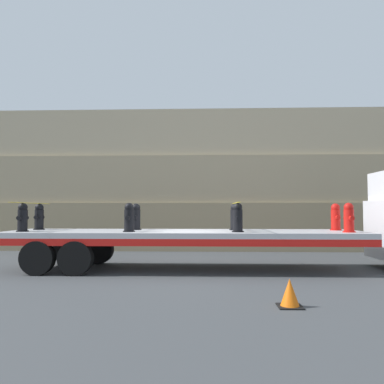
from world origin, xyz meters
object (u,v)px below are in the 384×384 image
(fire_hydrant_black_far_0, at_px, (39,217))
(fire_hydrant_red_far_3, at_px, (336,217))
(fire_hydrant_black_far_1, at_px, (136,217))
(fire_hydrant_black_near_2, at_px, (238,218))
(fire_hydrant_black_near_1, at_px, (129,218))
(fire_hydrant_red_near_3, at_px, (349,218))
(fire_hydrant_black_far_2, at_px, (235,217))
(fire_hydrant_black_near_0, at_px, (23,218))
(flatbed_trailer, at_px, (162,238))
(traffic_cone, at_px, (290,293))

(fire_hydrant_black_far_0, height_order, fire_hydrant_red_far_3, same)
(fire_hydrant_black_far_1, height_order, fire_hydrant_black_near_2, same)
(fire_hydrant_black_far_0, distance_m, fire_hydrant_black_near_1, 3.38)
(fire_hydrant_red_near_3, bearing_deg, fire_hydrant_black_near_2, 180.00)
(fire_hydrant_black_far_2, height_order, fire_hydrant_red_far_3, same)
(fire_hydrant_black_far_2, bearing_deg, fire_hydrant_black_near_2, -90.00)
(fire_hydrant_black_far_0, bearing_deg, fire_hydrant_black_near_0, -90.00)
(flatbed_trailer, xyz_separation_m, fire_hydrant_black_near_0, (-4.12, -0.55, 0.62))
(fire_hydrant_black_near_1, relative_size, fire_hydrant_black_far_2, 1.00)
(fire_hydrant_black_near_1, relative_size, fire_hydrant_black_near_2, 1.00)
(fire_hydrant_black_near_2, distance_m, traffic_cone, 4.09)
(fire_hydrant_black_far_0, relative_size, fire_hydrant_red_far_3, 1.00)
(flatbed_trailer, xyz_separation_m, fire_hydrant_black_near_1, (-0.92, -0.55, 0.62))
(fire_hydrant_black_far_0, height_order, fire_hydrant_black_far_2, same)
(fire_hydrant_black_far_0, relative_size, fire_hydrant_black_near_1, 1.00)
(fire_hydrant_red_far_3, bearing_deg, fire_hydrant_black_far_0, 180.00)
(fire_hydrant_black_near_0, xyz_separation_m, fire_hydrant_black_far_0, (0.00, 1.10, 0.00))
(fire_hydrant_black_near_0, relative_size, fire_hydrant_black_near_2, 1.00)
(fire_hydrant_black_far_2, distance_m, fire_hydrant_red_near_3, 3.38)
(fire_hydrant_black_near_2, distance_m, fire_hydrant_red_near_3, 3.20)
(fire_hydrant_black_near_0, distance_m, traffic_cone, 8.12)
(fire_hydrant_black_far_2, bearing_deg, traffic_cone, -82.51)
(fire_hydrant_black_far_0, bearing_deg, traffic_cone, -34.89)
(fire_hydrant_black_near_1, bearing_deg, fire_hydrant_red_far_3, 9.79)
(fire_hydrant_black_near_2, bearing_deg, traffic_cone, -80.38)
(fire_hydrant_black_far_0, bearing_deg, fire_hydrant_black_far_1, 0.00)
(flatbed_trailer, relative_size, traffic_cone, 20.41)
(fire_hydrant_black_near_0, height_order, fire_hydrant_black_near_1, same)
(fire_hydrant_red_far_3, relative_size, traffic_cone, 1.61)
(fire_hydrant_black_near_1, height_order, fire_hydrant_black_near_2, same)
(fire_hydrant_black_far_0, xyz_separation_m, traffic_cone, (7.04, -4.91, -1.34))
(flatbed_trailer, distance_m, fire_hydrant_red_near_3, 5.54)
(fire_hydrant_black_near_1, relative_size, fire_hydrant_red_far_3, 1.00)
(fire_hydrant_black_near_2, bearing_deg, fire_hydrant_black_near_0, 180.00)
(fire_hydrant_black_near_2, relative_size, fire_hydrant_red_near_3, 1.00)
(fire_hydrant_black_near_0, relative_size, fire_hydrant_black_near_1, 1.00)
(fire_hydrant_black_near_0, height_order, fire_hydrant_black_far_1, same)
(fire_hydrant_red_near_3, xyz_separation_m, traffic_cone, (-2.55, -3.81, -1.34))
(fire_hydrant_red_far_3, distance_m, traffic_cone, 5.69)
(flatbed_trailer, bearing_deg, fire_hydrant_black_far_1, 149.01)
(fire_hydrant_red_far_3, bearing_deg, traffic_cone, -117.47)
(fire_hydrant_red_far_3, bearing_deg, fire_hydrant_black_near_0, -173.44)
(flatbed_trailer, bearing_deg, traffic_cone, -56.14)
(fire_hydrant_black_near_0, xyz_separation_m, fire_hydrant_red_far_3, (9.60, 1.10, 0.00))
(fire_hydrant_black_near_0, height_order, fire_hydrant_black_near_2, same)
(fire_hydrant_red_near_3, relative_size, fire_hydrant_red_far_3, 1.00)
(fire_hydrant_black_near_1, distance_m, fire_hydrant_black_near_2, 3.20)
(fire_hydrant_black_near_0, bearing_deg, fire_hydrant_red_far_3, 6.56)
(flatbed_trailer, bearing_deg, fire_hydrant_red_far_3, 5.75)
(fire_hydrant_red_far_3, xyz_separation_m, traffic_cone, (-2.55, -4.91, -1.34))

